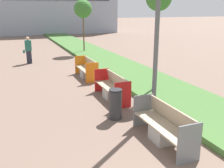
# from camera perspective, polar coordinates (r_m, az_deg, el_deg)

# --- Properties ---
(planter_grass_strip) EXTENTS (2.80, 120.00, 0.18)m
(planter_grass_strip) POSITION_cam_1_polar(r_m,az_deg,el_deg) (14.84, 1.87, 3.51)
(planter_grass_strip) COLOR #426B33
(planter_grass_strip) RESTS_ON ground
(building_backdrop) EXTENTS (16.31, 8.12, 9.01)m
(building_backdrop) POSITION_cam_1_polar(r_m,az_deg,el_deg) (39.71, -12.63, 17.45)
(building_backdrop) COLOR #939EAD
(building_backdrop) RESTS_ON ground
(bench_grey_frame) EXTENTS (0.65, 2.18, 0.94)m
(bench_grey_frame) POSITION_cam_1_polar(r_m,az_deg,el_deg) (6.96, 11.26, -9.37)
(bench_grey_frame) COLOR #ADA8A0
(bench_grey_frame) RESTS_ON ground
(bench_red_frame) EXTENTS (0.65, 2.20, 0.94)m
(bench_red_frame) POSITION_cam_1_polar(r_m,az_deg,el_deg) (9.97, 0.06, -1.14)
(bench_red_frame) COLOR #ADA8A0
(bench_red_frame) RESTS_ON ground
(bench_orange_frame) EXTENTS (0.65, 2.06, 0.94)m
(bench_orange_frame) POSITION_cam_1_polar(r_m,az_deg,el_deg) (13.12, -5.49, 2.99)
(bench_orange_frame) COLOR #ADA8A0
(bench_orange_frame) RESTS_ON ground
(litter_bin) EXTENTS (0.42, 0.42, 0.96)m
(litter_bin) POSITION_cam_1_polar(r_m,az_deg,el_deg) (8.13, 0.74, -4.40)
(litter_bin) COLOR #2D2D30
(litter_bin) RESTS_ON ground
(sapling_tree_near) EXTENTS (0.98, 0.98, 4.21)m
(sapling_tree_near) POSITION_cam_1_polar(r_m,az_deg,el_deg) (10.44, 10.13, 17.63)
(sapling_tree_near) COLOR brown
(sapling_tree_near) RESTS_ON ground
(sapling_tree_far) EXTENTS (1.34, 1.34, 3.97)m
(sapling_tree_far) POSITION_cam_1_polar(r_m,az_deg,el_deg) (20.28, -6.35, 15.90)
(sapling_tree_far) COLOR brown
(sapling_tree_far) RESTS_ON ground
(pedestrian_walking) EXTENTS (0.53, 0.24, 1.66)m
(pedestrian_walking) POSITION_cam_1_polar(r_m,az_deg,el_deg) (17.20, -17.75, 7.05)
(pedestrian_walking) COLOR #232633
(pedestrian_walking) RESTS_ON ground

